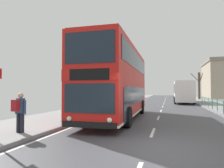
{
  "coord_description": "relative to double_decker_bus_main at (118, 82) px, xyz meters",
  "views": [
    {
      "loc": [
        0.69,
        -6.37,
        1.83
      ],
      "look_at": [
        -2.56,
        5.1,
        2.21
      ],
      "focal_mm": 32.21,
      "sensor_mm": 36.0,
      "label": 1
    }
  ],
  "objects": [
    {
      "name": "background_bus_far_lane",
      "position": [
        5.19,
        18.32,
        -0.67
      ],
      "size": [
        2.67,
        9.4,
        3.09
      ],
      "color": "white",
      "rests_on": "ground"
    },
    {
      "name": "pedestrian_companion",
      "position": [
        -2.56,
        -5.94,
        -1.3
      ],
      "size": [
        0.55,
        0.55,
        1.59
      ],
      "color": "black",
      "rests_on": "ground"
    },
    {
      "name": "ground",
      "position": [
        1.78,
        -6.31,
        -2.32
      ],
      "size": [
        15.8,
        140.0,
        0.2
      ],
      "color": "#444449"
    },
    {
      "name": "double_decker_bus_main",
      "position": [
        0.0,
        0.0,
        0.0
      ],
      "size": [
        2.79,
        10.52,
        4.51
      ],
      "color": "red",
      "rests_on": "ground"
    },
    {
      "name": "bare_tree_far_00",
      "position": [
        8.87,
        29.56,
        0.49
      ],
      "size": [
        2.44,
        1.79,
        5.19
      ],
      "color": "#4C3D2D",
      "rests_on": "ground"
    }
  ]
}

